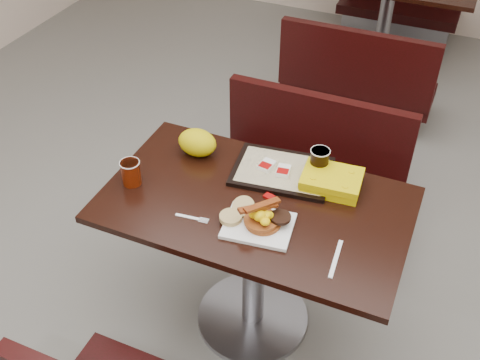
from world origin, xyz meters
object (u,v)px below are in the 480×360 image
at_px(tray, 282,171).
at_px(paper_bag, 197,143).
at_px(fork, 187,217).
at_px(hashbrown_sleeve_right, 283,171).
at_px(platter, 258,226).
at_px(bench_far_s, 361,70).
at_px(bench_near_n, 304,174).
at_px(hashbrown_sleeve_left, 267,165).
at_px(table_far, 384,26).
at_px(clamshell, 332,181).
at_px(coffee_cup_near, 131,173).
at_px(knife, 336,259).
at_px(pancake_stack, 263,221).
at_px(coffee_cup_far, 319,161).
at_px(table_near, 254,266).

xyz_separation_m(tray, paper_bag, (-0.38, -0.02, 0.05)).
relative_size(fork, hashbrown_sleeve_right, 1.85).
relative_size(platter, fork, 1.92).
bearing_deg(bench_far_s, bench_near_n, -90.00).
height_order(fork, hashbrown_sleeve_left, hashbrown_sleeve_left).
bearing_deg(table_far, platter, -88.67).
xyz_separation_m(hashbrown_sleeve_left, clamshell, (0.28, 0.00, 0.00)).
height_order(coffee_cup_near, tray, coffee_cup_near).
bearing_deg(knife, tray, -142.01).
height_order(knife, hashbrown_sleeve_right, hashbrown_sleeve_right).
bearing_deg(pancake_stack, fork, -166.67).
relative_size(bench_far_s, hashbrown_sleeve_right, 13.98).
distance_m(platter, coffee_cup_near, 0.57).
xyz_separation_m(bench_near_n, clamshell, (0.25, -0.50, 0.42)).
xyz_separation_m(coffee_cup_far, clamshell, (0.07, -0.06, -0.04)).
relative_size(table_near, coffee_cup_near, 11.32).
height_order(table_near, coffee_cup_far, coffee_cup_far).
bearing_deg(clamshell, fork, -144.34).
distance_m(tray, paper_bag, 0.38).
distance_m(pancake_stack, coffee_cup_far, 0.39).
height_order(fork, knife, same).
distance_m(platter, hashbrown_sleeve_left, 0.34).
relative_size(coffee_cup_near, fork, 0.80).
height_order(bench_far_s, hashbrown_sleeve_right, hashbrown_sleeve_right).
bearing_deg(platter, hashbrown_sleeve_right, 85.87).
bearing_deg(fork, table_near, 35.13).
relative_size(fork, hashbrown_sleeve_left, 1.82).
height_order(bench_far_s, pancake_stack, pancake_stack).
relative_size(hashbrown_sleeve_left, coffee_cup_far, 0.70).
height_order(table_near, paper_bag, paper_bag).
height_order(pancake_stack, coffee_cup_far, coffee_cup_far).
distance_m(bench_far_s, knife, 2.14).
height_order(table_near, table_far, same).
height_order(table_far, clamshell, clamshell).
xyz_separation_m(pancake_stack, coffee_cup_far, (0.10, 0.38, 0.04)).
distance_m(coffee_cup_near, clamshell, 0.81).
bearing_deg(tray, hashbrown_sleeve_left, -179.64).
relative_size(bench_near_n, paper_bag, 5.89).
bearing_deg(coffee_cup_near, tray, 28.96).
height_order(hashbrown_sleeve_left, hashbrown_sleeve_right, same).
relative_size(knife, hashbrown_sleeve_right, 2.59).
distance_m(platter, clamshell, 0.38).
xyz_separation_m(bench_far_s, tray, (0.04, -1.69, 0.40)).
bearing_deg(hashbrown_sleeve_left, paper_bag, -169.74).
distance_m(coffee_cup_near, fork, 0.32).
bearing_deg(fork, knife, -4.88).
relative_size(knife, tray, 0.46).
bearing_deg(table_near, clamshell, 39.34).
xyz_separation_m(bench_far_s, knife, (0.37, -2.07, 0.39)).
bearing_deg(hashbrown_sleeve_right, coffee_cup_far, 20.09).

